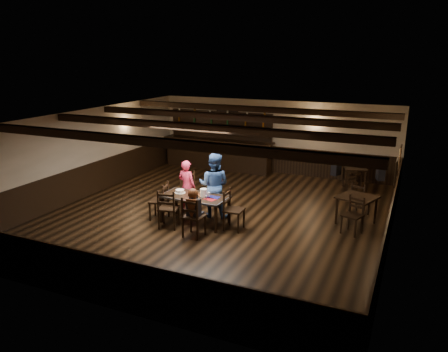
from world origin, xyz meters
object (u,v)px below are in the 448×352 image
at_px(man_blue, 214,185).
at_px(cake, 180,191).
at_px(chair_near_right, 192,214).
at_px(woman_pink, 187,186).
at_px(chair_near_left, 167,206).
at_px(bar_counter, 218,150).
at_px(dining_table, 195,198).

bearing_deg(man_blue, cake, 32.11).
relative_size(chair_near_right, woman_pink, 0.69).
height_order(man_blue, cake, man_blue).
relative_size(woman_pink, man_blue, 0.84).
bearing_deg(chair_near_left, bar_counter, 102.90).
height_order(dining_table, bar_counter, bar_counter).
xyz_separation_m(chair_near_right, bar_counter, (-2.25, 6.39, 0.13)).
bearing_deg(cake, man_blue, 39.58).
height_order(dining_table, chair_near_left, chair_near_left).
relative_size(chair_near_right, man_blue, 0.58).
bearing_deg(bar_counter, dining_table, -71.36).
xyz_separation_m(dining_table, man_blue, (0.25, 0.65, 0.20)).
bearing_deg(cake, woman_pink, 101.99).
bearing_deg(man_blue, dining_table, 61.81).
bearing_deg(woman_pink, man_blue, -173.70).
bearing_deg(bar_counter, woman_pink, -75.47).
bearing_deg(bar_counter, chair_near_right, -70.63).
xyz_separation_m(dining_table, chair_near_left, (-0.45, -0.63, -0.08)).
distance_m(chair_near_left, chair_near_right, 0.88).
distance_m(chair_near_left, cake, 0.71).
relative_size(man_blue, cake, 6.26).
relative_size(chair_near_left, bar_counter, 0.23).
bearing_deg(bar_counter, man_blue, -66.56).
distance_m(dining_table, woman_pink, 0.91).
xyz_separation_m(chair_near_left, chair_near_right, (0.84, -0.26, -0.00)).
height_order(chair_near_left, woman_pink, woman_pink).
relative_size(chair_near_left, man_blue, 0.58).
height_order(dining_table, man_blue, man_blue).
bearing_deg(man_blue, bar_counter, -74.03).
distance_m(dining_table, cake, 0.49).
bearing_deg(chair_near_left, man_blue, 61.44).
distance_m(chair_near_right, man_blue, 1.57).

